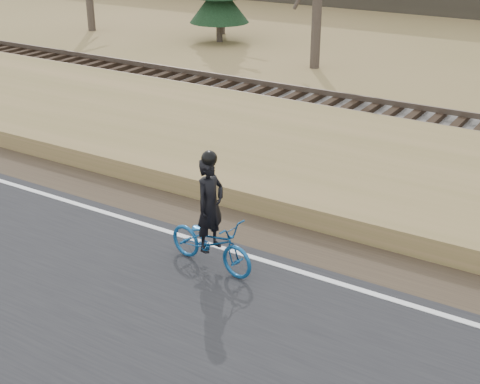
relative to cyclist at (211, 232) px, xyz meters
The scene contains 7 objects.
ground 3.14m from the cyclist, behind, with size 120.00×120.00×0.00m, color #95754C.
edge_line 3.16m from the cyclist, 168.20° to the left, with size 120.00×0.12×0.01m, color silver.
shoulder 3.50m from the cyclist, 151.64° to the left, with size 120.00×1.60×0.04m, color #473A2B.
embankment 5.55m from the cyclist, 123.12° to the left, with size 120.00×5.00×0.44m, color #95754C.
ballast 8.97m from the cyclist, 109.71° to the left, with size 120.00×3.00×0.45m, color slate.
railroad 8.96m from the cyclist, 109.71° to the left, with size 120.00×2.40×0.29m.
cyclist is the anchor object (origin of this frame).
Camera 1 is at (8.69, -8.62, 5.84)m, focal length 50.00 mm.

